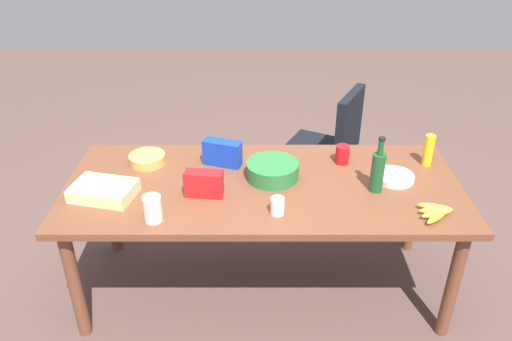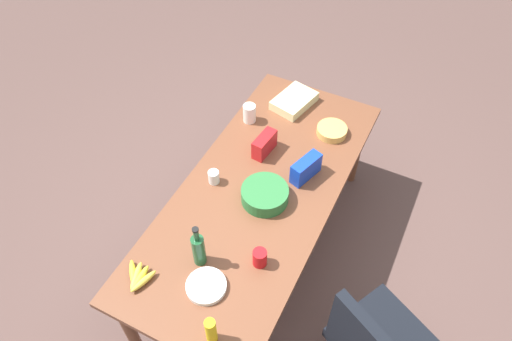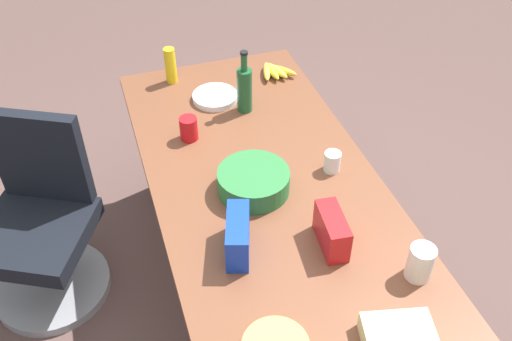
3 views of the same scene
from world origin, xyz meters
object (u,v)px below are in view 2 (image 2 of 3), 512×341
object	(u,v)px
mayo_jar	(249,113)
chip_bowl	(332,131)
chip_bag_red	(264,144)
banana_bunch	(138,277)
salad_bowl	(265,195)
sheet_cake	(294,101)
paper_cup	(214,177)
red_solo_cup	(260,258)
mustard_bottle	(211,331)
conference_table	(259,197)
wine_bottle	(199,249)
chip_bag_blue	(306,168)
paper_plate_stack	(206,286)

from	to	relation	value
mayo_jar	chip_bowl	distance (m)	0.59
chip_bag_red	banana_bunch	bearing A→B (deg)	170.59
banana_bunch	chip_bowl	size ratio (longest dim) A/B	0.91
salad_bowl	mayo_jar	world-z (taller)	mayo_jar
sheet_cake	paper_cup	world-z (taller)	paper_cup
red_solo_cup	salad_bowl	bearing A→B (deg)	22.32
red_solo_cup	mustard_bottle	distance (m)	0.49
conference_table	red_solo_cup	size ratio (longest dim) A/B	19.67
wine_bottle	chip_bag_blue	world-z (taller)	wine_bottle
conference_table	mayo_jar	distance (m)	0.66
banana_bunch	chip_bag_blue	size ratio (longest dim) A/B	0.86
paper_plate_stack	banana_bunch	bearing A→B (deg)	109.33
paper_cup	sheet_cake	bearing A→B (deg)	-9.97
chip_bag_blue	chip_bowl	xyz separation A→B (m)	(0.44, -0.01, -0.05)
mustard_bottle	wine_bottle	bearing A→B (deg)	38.39
wine_bottle	salad_bowl	xyz separation A→B (m)	(0.55, -0.13, -0.07)
chip_bag_blue	paper_cup	size ratio (longest dim) A/B	2.44
paper_cup	mayo_jar	bearing A→B (deg)	5.34
paper_plate_stack	salad_bowl	bearing A→B (deg)	-1.69
mayo_jar	chip_bag_red	bearing A→B (deg)	-134.93
wine_bottle	chip_bag_blue	xyz separation A→B (m)	(0.83, -0.28, -0.05)
chip_bowl	red_solo_cup	size ratio (longest dim) A/B	1.90
chip_bowl	sheet_cake	bearing A→B (deg)	65.73
conference_table	chip_bowl	world-z (taller)	chip_bowl
wine_bottle	banana_bunch	size ratio (longest dim) A/B	1.65
salad_bowl	chip_bag_red	world-z (taller)	chip_bag_red
paper_cup	paper_plate_stack	world-z (taller)	paper_cup
salad_bowl	chip_bag_red	bearing A→B (deg)	26.32
banana_bunch	paper_plate_stack	xyz separation A→B (m)	(0.12, -0.35, -0.01)
banana_bunch	paper_cup	world-z (taller)	paper_cup
chip_bag_red	paper_cup	bearing A→B (deg)	155.66
salad_bowl	paper_plate_stack	xyz separation A→B (m)	(-0.68, 0.02, -0.03)
banana_bunch	chip_bowl	distance (m)	1.62
red_solo_cup	mayo_jar	bearing A→B (deg)	29.90
conference_table	mustard_bottle	size ratio (longest dim) A/B	11.50
mayo_jar	paper_plate_stack	bearing A→B (deg)	-162.98
sheet_cake	chip_bowl	world-z (taller)	sheet_cake
paper_cup	chip_bowl	bearing A→B (deg)	-34.74
mayo_jar	banana_bunch	bearing A→B (deg)	-178.55
chip_bowl	paper_plate_stack	bearing A→B (deg)	172.52
banana_bunch	mustard_bottle	world-z (taller)	mustard_bottle
chip_bag_red	mustard_bottle	distance (m)	1.31
conference_table	red_solo_cup	xyz separation A→B (m)	(-0.46, -0.23, 0.13)
chip_bag_red	sheet_cake	xyz separation A→B (m)	(0.52, 0.01, -0.04)
wine_bottle	mayo_jar	bearing A→B (deg)	13.54
sheet_cake	paper_plate_stack	world-z (taller)	sheet_cake
paper_cup	paper_plate_stack	size ratio (longest dim) A/B	0.41
sheet_cake	red_solo_cup	xyz separation A→B (m)	(-1.30, -0.36, 0.02)
wine_bottle	sheet_cake	xyz separation A→B (m)	(1.44, 0.06, -0.09)
conference_table	chip_bowl	xyz separation A→B (m)	(0.68, -0.23, 0.10)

